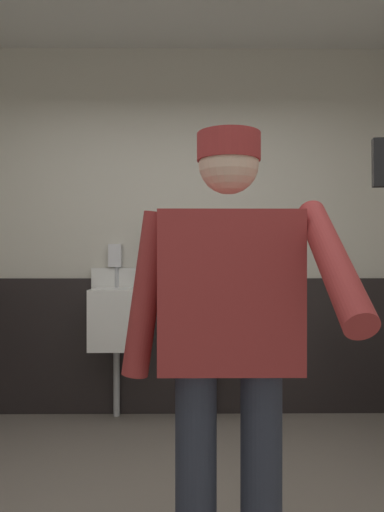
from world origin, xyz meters
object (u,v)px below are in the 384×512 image
urinal_left (115,318)px  urinal_middle (213,318)px  soap_dispenser (115,256)px  person (229,337)px

urinal_left → urinal_middle: size_ratio=1.00×
urinal_left → urinal_middle: same height
urinal_left → urinal_middle: 0.75m
soap_dispenser → person: bearing=-71.0°
soap_dispenser → urinal_left: bearing=-82.9°
urinal_middle → soap_dispenser: soap_dispenser is taller
urinal_middle → person: (-0.06, -1.94, 0.20)m
urinal_left → person: 2.07m
urinal_left → person: person is taller
urinal_left → soap_dispenser: bearing=97.1°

